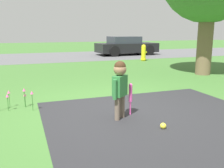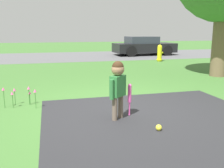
{
  "view_description": "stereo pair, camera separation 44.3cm",
  "coord_description": "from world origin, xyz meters",
  "px_view_note": "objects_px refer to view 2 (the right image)",
  "views": [
    {
      "loc": [
        -1.77,
        -4.44,
        1.54
      ],
      "look_at": [
        -0.2,
        -0.12,
        0.55
      ],
      "focal_mm": 40.0,
      "sensor_mm": 36.0,
      "label": 1
    },
    {
      "loc": [
        -1.35,
        -4.57,
        1.54
      ],
      "look_at": [
        -0.2,
        -0.12,
        0.55
      ],
      "focal_mm": 40.0,
      "sensor_mm": 36.0,
      "label": 2
    }
  ],
  "objects_px": {
    "child": "(118,82)",
    "sports_ball": "(159,128)",
    "baseball_bat": "(130,95)",
    "parked_car": "(144,46)",
    "fire_hydrant": "(160,53)"
  },
  "relations": [
    {
      "from": "fire_hydrant",
      "to": "parked_car",
      "type": "distance_m",
      "value": 3.41
    },
    {
      "from": "fire_hydrant",
      "to": "parked_car",
      "type": "relative_size",
      "value": 0.21
    },
    {
      "from": "parked_car",
      "to": "fire_hydrant",
      "type": "bearing_deg",
      "value": -99.77
    },
    {
      "from": "parked_car",
      "to": "baseball_bat",
      "type": "bearing_deg",
      "value": -114.74
    },
    {
      "from": "child",
      "to": "baseball_bat",
      "type": "height_order",
      "value": "child"
    },
    {
      "from": "child",
      "to": "parked_car",
      "type": "xyz_separation_m",
      "value": [
        4.85,
        11.04,
        -0.1
      ]
    },
    {
      "from": "child",
      "to": "sports_ball",
      "type": "height_order",
      "value": "child"
    },
    {
      "from": "child",
      "to": "sports_ball",
      "type": "distance_m",
      "value": 1.03
    },
    {
      "from": "sports_ball",
      "to": "fire_hydrant",
      "type": "distance_m",
      "value": 9.21
    },
    {
      "from": "sports_ball",
      "to": "baseball_bat",
      "type": "bearing_deg",
      "value": 105.61
    },
    {
      "from": "sports_ball",
      "to": "parked_car",
      "type": "bearing_deg",
      "value": 69.56
    },
    {
      "from": "baseball_bat",
      "to": "child",
      "type": "bearing_deg",
      "value": -154.51
    },
    {
      "from": "baseball_bat",
      "to": "sports_ball",
      "type": "distance_m",
      "value": 0.89
    },
    {
      "from": "baseball_bat",
      "to": "parked_car",
      "type": "bearing_deg",
      "value": 67.21
    },
    {
      "from": "baseball_bat",
      "to": "sports_ball",
      "type": "xyz_separation_m",
      "value": [
        0.22,
        -0.79,
        -0.34
      ]
    }
  ]
}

